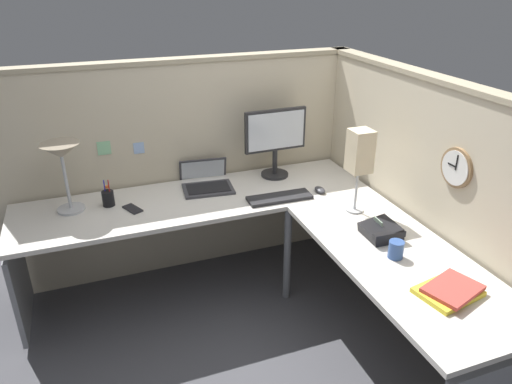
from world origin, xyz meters
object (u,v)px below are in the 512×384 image
object	(u,v)px
pen_cup	(108,198)
desk_lamp_paper	(360,154)
coffee_mug	(396,249)
monitor	(275,138)
office_phone	(381,231)
laptop	(206,181)
desk_lamp_dome	(62,156)
book_stack	(450,291)
computer_mouse	(320,190)
keyboard	(280,198)
wall_clock	(457,168)
cell_phone	(133,209)

from	to	relation	value
pen_cup	desk_lamp_paper	size ratio (longest dim) A/B	0.34
pen_cup	coffee_mug	bearing A→B (deg)	-40.34
monitor	office_phone	size ratio (longest dim) A/B	2.36
laptop	desk_lamp_dome	world-z (taller)	desk_lamp_dome
pen_cup	book_stack	xyz separation A→B (m)	(1.42, -1.52, -0.03)
pen_cup	monitor	bearing A→B (deg)	3.76
monitor	computer_mouse	world-z (taller)	monitor
keyboard	wall_clock	xyz separation A→B (m)	(0.68, -0.79, 0.42)
laptop	desk_lamp_dome	size ratio (longest dim) A/B	0.93
cell_phone	coffee_mug	distance (m)	1.62
laptop	keyboard	bearing A→B (deg)	-45.40
monitor	pen_cup	world-z (taller)	monitor
pen_cup	keyboard	bearing A→B (deg)	-15.67
pen_cup	coffee_mug	xyz separation A→B (m)	(1.37, -1.16, -0.00)
office_phone	desk_lamp_paper	size ratio (longest dim) A/B	0.40
cell_phone	office_phone	size ratio (longest dim) A/B	0.68
pen_cup	cell_phone	world-z (taller)	pen_cup
keyboard	monitor	bearing A→B (deg)	73.62
wall_clock	pen_cup	bearing A→B (deg)	148.17
pen_cup	coffee_mug	distance (m)	1.79
book_stack	computer_mouse	bearing A→B (deg)	92.25
cell_phone	coffee_mug	xyz separation A→B (m)	(1.23, -1.05, 0.04)
office_phone	book_stack	bearing A→B (deg)	-89.72
laptop	wall_clock	bearing A→B (deg)	-47.81
keyboard	coffee_mug	xyz separation A→B (m)	(0.30, -0.86, 0.04)
pen_cup	laptop	bearing A→B (deg)	8.58
cell_phone	wall_clock	world-z (taller)	wall_clock
coffee_mug	computer_mouse	bearing A→B (deg)	89.86
laptop	computer_mouse	distance (m)	0.80
computer_mouse	cell_phone	xyz separation A→B (m)	(-1.23, 0.18, -0.01)
desk_lamp_paper	monitor	bearing A→B (deg)	110.38
laptop	keyboard	xyz separation A→B (m)	(0.40, -0.40, -0.01)
computer_mouse	keyboard	bearing A→B (deg)	-179.01
computer_mouse	cell_phone	bearing A→B (deg)	171.62
laptop	office_phone	world-z (taller)	laptop
desk_lamp_dome	office_phone	distance (m)	1.94
cell_phone	book_stack	xyz separation A→B (m)	(1.28, -1.40, 0.02)
desk_lamp_dome	cell_phone	world-z (taller)	desk_lamp_dome
keyboard	office_phone	size ratio (longest dim) A/B	2.03
keyboard	desk_lamp_dome	distance (m)	1.38
laptop	office_phone	bearing A→B (deg)	-54.95
office_phone	keyboard	bearing A→B (deg)	117.82
monitor	cell_phone	size ratio (longest dim) A/B	3.47
book_stack	keyboard	bearing A→B (deg)	105.99
computer_mouse	office_phone	xyz separation A→B (m)	(0.05, -0.66, 0.02)
keyboard	book_stack	xyz separation A→B (m)	(0.35, -1.22, 0.01)
monitor	keyboard	world-z (taller)	monitor
book_stack	wall_clock	bearing A→B (deg)	52.56
pen_cup	cell_phone	bearing A→B (deg)	-39.91
computer_mouse	wall_clock	bearing A→B (deg)	-64.38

